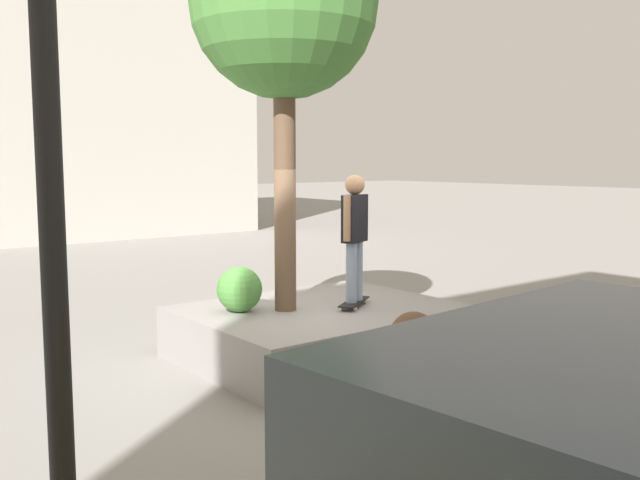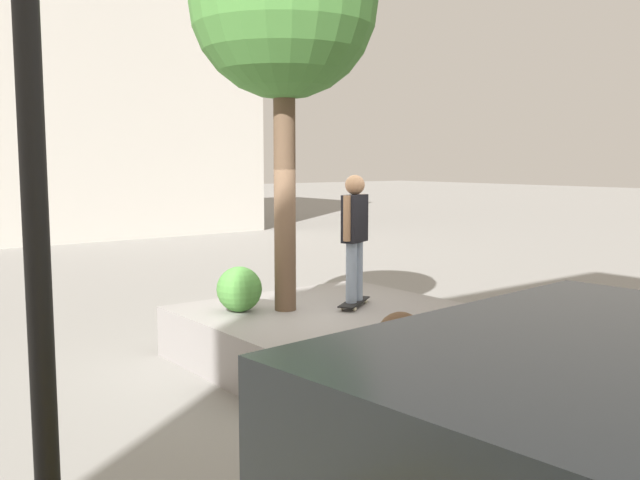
# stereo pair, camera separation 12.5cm
# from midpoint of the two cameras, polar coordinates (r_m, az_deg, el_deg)

# --- Properties ---
(ground_plane) EXTENTS (120.00, 120.00, 0.00)m
(ground_plane) POSITION_cam_midpoint_polar(r_m,az_deg,el_deg) (9.18, -1.78, -10.01)
(ground_plane) COLOR gray
(planter_ledge) EXTENTS (3.43, 2.71, 0.67)m
(planter_ledge) POSITION_cam_midpoint_polar(r_m,az_deg,el_deg) (9.40, -0.39, -7.50)
(planter_ledge) COLOR gray
(planter_ledge) RESTS_ON ground
(plaza_tree) EXTENTS (2.36, 2.36, 5.06)m
(plaza_tree) POSITION_cam_midpoint_polar(r_m,az_deg,el_deg) (9.15, -3.39, 18.50)
(plaza_tree) COLOR brown
(plaza_tree) RESTS_ON planter_ledge
(boxwood_shrub) EXTENTS (0.59, 0.59, 0.59)m
(boxwood_shrub) POSITION_cam_midpoint_polar(r_m,az_deg,el_deg) (9.04, -7.01, -4.03)
(boxwood_shrub) COLOR #4C8C3D
(boxwood_shrub) RESTS_ON planter_ledge
(skateboard) EXTENTS (0.79, 0.60, 0.07)m
(skateboard) POSITION_cam_midpoint_polar(r_m,az_deg,el_deg) (9.35, 2.43, -5.12)
(skateboard) COLOR black
(skateboard) RESTS_ON planter_ledge
(skateboarder) EXTENTS (0.53, 0.36, 1.68)m
(skateboarder) POSITION_cam_midpoint_polar(r_m,az_deg,el_deg) (9.20, 2.46, 0.92)
(skateboarder) COLOR #8C9EB7
(skateboarder) RESTS_ON skateboard
(traffic_light_corner) EXTENTS (0.35, 0.30, 4.74)m
(traffic_light_corner) POSITION_cam_midpoint_polar(r_m,az_deg,el_deg) (3.49, -22.91, 16.04)
(traffic_light_corner) COLOR black
(traffic_light_corner) RESTS_ON ground
(passerby_with_bag) EXTENTS (0.27, 0.60, 1.77)m
(passerby_with_bag) POSITION_cam_midpoint_polar(r_m,az_deg,el_deg) (4.16, 6.65, -15.97)
(passerby_with_bag) COLOR #8C9EB7
(passerby_with_bag) RESTS_ON ground
(plaza_lowrise_south) EXTENTS (9.92, 8.79, 14.32)m
(plaza_lowrise_south) POSITION_cam_midpoint_polar(r_m,az_deg,el_deg) (28.36, -19.27, 15.38)
(plaza_lowrise_south) COLOR beige
(plaza_lowrise_south) RESTS_ON ground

